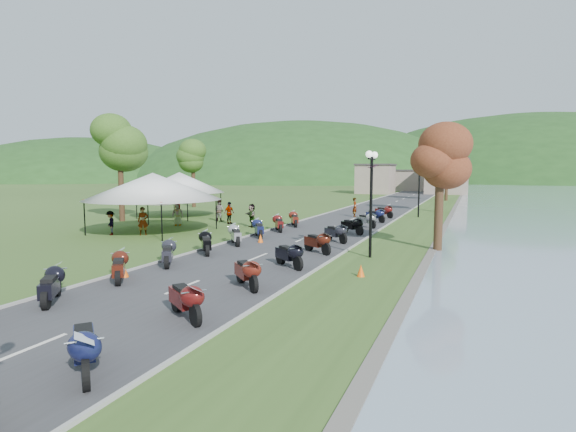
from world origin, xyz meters
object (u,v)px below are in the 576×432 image
(pedestrian_b, at_px, (219,221))
(pedestrian_c, at_px, (111,235))
(vendor_tent_main, at_px, (154,203))
(pedestrian_a, at_px, (144,235))

(pedestrian_b, height_order, pedestrian_c, pedestrian_b)
(vendor_tent_main, xyz_separation_m, pedestrian_a, (0.31, -1.47, -2.00))
(pedestrian_b, distance_m, pedestrian_c, 9.77)
(pedestrian_a, xyz_separation_m, pedestrian_b, (0.40, 8.70, 0.00))
(pedestrian_b, xyz_separation_m, pedestrian_c, (-2.37, -9.48, 0.00))
(vendor_tent_main, height_order, pedestrian_c, vendor_tent_main)
(pedestrian_a, bearing_deg, pedestrian_b, 48.16)
(pedestrian_a, height_order, pedestrian_b, pedestrian_a)
(vendor_tent_main, xyz_separation_m, pedestrian_b, (0.72, 7.23, -2.00))
(pedestrian_a, relative_size, pedestrian_c, 1.16)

